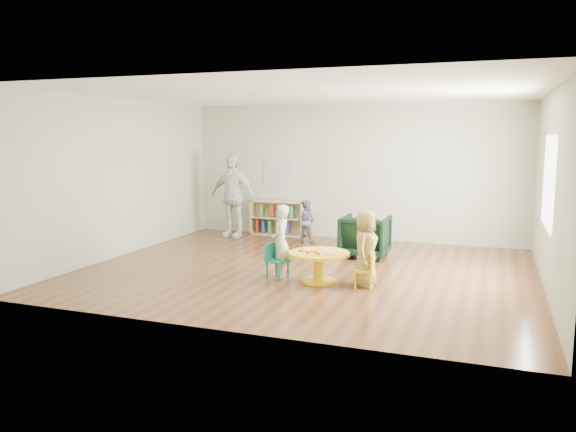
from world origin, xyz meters
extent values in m
plane|color=#57311B|center=(0.00, 0.00, 0.00)|extent=(7.00, 7.00, 0.00)
cube|color=white|center=(0.00, 0.00, 2.75)|extent=(7.00, 6.00, 0.10)
cube|color=#A7B197|center=(0.00, 3.00, 1.40)|extent=(7.00, 0.10, 2.80)
cube|color=#A7B197|center=(0.00, -3.00, 1.40)|extent=(7.00, 0.10, 2.80)
cube|color=#A7B197|center=(-3.50, 0.00, 1.40)|extent=(0.10, 6.00, 2.80)
cube|color=#A7B197|center=(3.50, 0.00, 1.40)|extent=(0.10, 6.00, 2.80)
cube|color=white|center=(3.48, 0.30, 1.50)|extent=(0.02, 1.60, 1.30)
cylinder|color=yellow|center=(0.40, -0.65, 0.21)|extent=(0.16, 0.16, 0.41)
cylinder|color=yellow|center=(0.40, -0.65, 0.02)|extent=(0.50, 0.50, 0.04)
cylinder|color=yellow|center=(0.40, -0.65, 0.43)|extent=(0.90, 0.90, 0.04)
cylinder|color=pink|center=(0.20, -0.60, 0.46)|extent=(0.15, 0.15, 0.02)
cylinder|color=pink|center=(0.58, -0.73, 0.46)|extent=(0.17, 0.17, 0.02)
cylinder|color=yellow|center=(0.38, -0.67, 0.47)|extent=(0.05, 0.12, 0.04)
cylinder|color=#126524|center=(0.38, -0.75, 0.47)|extent=(0.02, 0.05, 0.02)
cylinder|color=#126524|center=(0.39, -0.58, 0.47)|extent=(0.02, 0.05, 0.02)
cube|color=red|center=(0.27, -0.77, 0.46)|extent=(0.05, 0.06, 0.02)
cube|color=orange|center=(0.29, -0.65, 0.46)|extent=(0.06, 0.06, 0.02)
cube|color=blue|center=(0.13, -0.56, 0.46)|extent=(0.06, 0.06, 0.02)
cube|color=#126524|center=(0.13, -0.68, 0.46)|extent=(0.07, 0.07, 0.02)
cube|color=red|center=(0.43, -0.79, 0.46)|extent=(0.07, 0.07, 0.02)
cube|color=#188965|center=(-0.25, -0.63, 0.27)|extent=(0.36, 0.36, 0.04)
cube|color=#188965|center=(-0.37, -0.60, 0.41)|extent=(0.11, 0.28, 0.25)
cylinder|color=#188965|center=(-0.33, -0.49, 0.12)|extent=(0.03, 0.03, 0.25)
cylinder|color=#188965|center=(-0.40, -0.71, 0.12)|extent=(0.03, 0.03, 0.25)
cylinder|color=#188965|center=(-0.11, -0.56, 0.12)|extent=(0.03, 0.03, 0.25)
cylinder|color=#188965|center=(-0.18, -0.78, 0.12)|extent=(0.03, 0.03, 0.25)
cube|color=yellow|center=(1.10, -0.71, 0.25)|extent=(0.28, 0.28, 0.04)
cube|color=yellow|center=(1.21, -0.71, 0.38)|extent=(0.04, 0.27, 0.23)
cylinder|color=yellow|center=(1.21, -0.81, 0.12)|extent=(0.03, 0.03, 0.23)
cylinder|color=yellow|center=(1.20, -0.60, 0.12)|extent=(0.03, 0.03, 0.23)
cylinder|color=yellow|center=(1.00, -0.82, 0.12)|extent=(0.03, 0.03, 0.23)
cylinder|color=yellow|center=(0.98, -0.61, 0.12)|extent=(0.03, 0.03, 0.23)
cube|color=tan|center=(-2.19, 2.83, 0.38)|extent=(0.03, 0.30, 0.75)
cube|color=tan|center=(-1.01, 2.83, 0.38)|extent=(0.03, 0.30, 0.75)
cube|color=tan|center=(-1.60, 2.83, 0.01)|extent=(1.20, 0.30, 0.03)
cube|color=tan|center=(-1.60, 2.83, 0.73)|extent=(1.20, 0.30, 0.03)
cube|color=tan|center=(-1.60, 2.83, 0.38)|extent=(1.14, 0.28, 0.03)
cube|color=tan|center=(-1.60, 2.97, 0.38)|extent=(1.20, 0.02, 0.75)
cube|color=#A93A2D|center=(-2.05, 2.81, 0.18)|extent=(0.04, 0.18, 0.26)
cube|color=#3254B2|center=(-1.90, 2.81, 0.18)|extent=(0.04, 0.18, 0.26)
cube|color=#4DA853|center=(-1.75, 2.81, 0.18)|extent=(0.04, 0.18, 0.26)
cube|color=#A93A2D|center=(-1.55, 2.81, 0.18)|extent=(0.04, 0.18, 0.26)
cube|color=#3254B2|center=(-1.35, 2.81, 0.18)|extent=(0.04, 0.18, 0.26)
cube|color=#4DA853|center=(-1.95, 2.81, 0.53)|extent=(0.04, 0.18, 0.26)
cube|color=#A93A2D|center=(-1.70, 2.81, 0.53)|extent=(0.04, 0.18, 0.26)
cube|color=#3254B2|center=(-1.45, 2.81, 0.53)|extent=(0.04, 0.18, 0.26)
cube|color=#4DA853|center=(-1.25, 2.81, 0.53)|extent=(0.04, 0.18, 0.26)
cube|color=silver|center=(-1.60, 2.98, 1.35)|extent=(0.74, 0.01, 0.54)
cube|color=#FF3544|center=(-1.60, 2.98, 1.35)|extent=(0.70, 0.00, 0.50)
imported|color=black|center=(0.66, 1.31, 0.37)|extent=(0.81, 0.84, 0.75)
imported|color=silver|center=(-0.23, -0.57, 0.56)|extent=(0.39, 0.47, 1.11)
imported|color=yellow|center=(1.09, -0.63, 0.55)|extent=(0.38, 0.56, 1.10)
imported|color=#17233B|center=(-0.76, 2.25, 0.43)|extent=(0.44, 0.36, 0.87)
imported|color=white|center=(-2.42, 2.30, 0.88)|extent=(1.06, 0.50, 1.76)
camera|label=1|loc=(2.76, -8.37, 2.15)|focal=35.00mm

